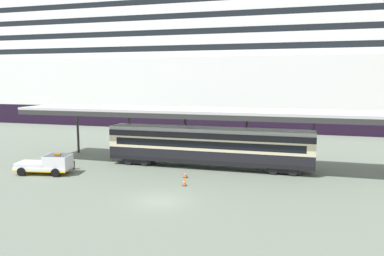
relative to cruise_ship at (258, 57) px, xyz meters
The scene contains 8 objects.
ground_plane 54.70m from the cruise_ship, 91.52° to the right, with size 400.00×400.00×0.00m, color slate.
cruise_ship is the anchor object (origin of this frame).
platform_canopy 42.02m from the cruise_ship, 90.45° to the right, with size 41.23×6.38×5.95m.
train_carriage 43.20m from the cruise_ship, 90.44° to the right, with size 20.78×2.81×4.11m.
service_truck 51.99m from the cruise_ship, 106.55° to the right, with size 5.46×2.91×2.02m.
traffic_cone_near 47.95m from the cruise_ship, 91.77° to the right, with size 0.36×0.36×0.62m.
traffic_cone_mid 50.40m from the cruise_ship, 90.88° to the right, with size 0.36×0.36×0.61m.
quay_bollard 49.73m from the cruise_ship, 106.03° to the right, with size 0.48×0.48×0.96m.
Camera 1 is at (9.76, -25.32, 9.08)m, focal length 35.13 mm.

